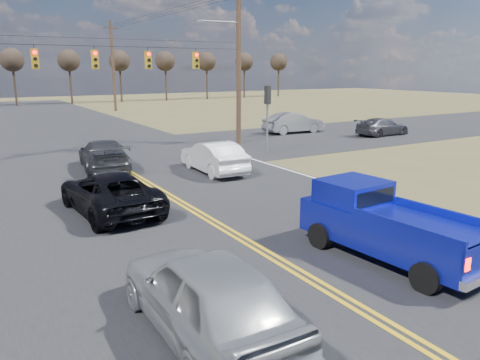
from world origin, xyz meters
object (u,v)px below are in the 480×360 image
pickup_truck (386,225)px  white_car_queue (214,157)px  silver_suv (207,294)px  dgrey_car_queue (104,155)px  cross_car_east_far (382,127)px  black_suv (110,193)px  cross_car_east_near (294,123)px

pickup_truck → white_car_queue: (0.99, 11.46, -0.16)m
silver_suv → dgrey_car_queue: silver_suv is taller
dgrey_car_queue → cross_car_east_far: 20.88m
black_suv → cross_car_east_far: black_suv is taller
black_suv → cross_car_east_near: (17.73, 13.04, 0.07)m
cross_car_east_far → cross_car_east_near: bearing=46.0°
silver_suv → cross_car_east_far: bearing=-142.9°
pickup_truck → cross_car_east_near: pickup_truck is taller
black_suv → dgrey_car_queue: (1.72, 7.20, 0.02)m
black_suv → white_car_queue: white_car_queue is taller
cross_car_east_near → cross_car_east_far: 6.54m
pickup_truck → dgrey_car_queue: (-3.30, 14.81, -0.18)m
silver_suv → cross_car_east_near: size_ratio=1.03×
silver_suv → white_car_queue: size_ratio=1.07×
cross_car_east_near → cross_car_east_far: cross_car_east_near is taller
pickup_truck → cross_car_east_far: 23.88m
black_suv → cross_car_east_near: bearing=-147.3°
pickup_truck → cross_car_east_far: bearing=38.2°
silver_suv → black_suv: size_ratio=0.96×
pickup_truck → silver_suv: bearing=-175.7°
pickup_truck → cross_car_east_far: size_ratio=1.16×
silver_suv → black_suv: silver_suv is taller
white_car_queue → cross_car_east_near: size_ratio=0.96×
black_suv → cross_car_east_near: size_ratio=1.08×
black_suv → silver_suv: bearing=82.3°
silver_suv → white_car_queue: 14.00m
silver_suv → black_suv: 8.52m
silver_suv → black_suv: (0.60, 8.50, -0.12)m
dgrey_car_queue → cross_car_east_near: (16.01, 5.84, 0.05)m
pickup_truck → black_suv: pickup_truck is taller
silver_suv → pickup_truck: bearing=-170.4°
white_car_queue → dgrey_car_queue: size_ratio=0.90×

